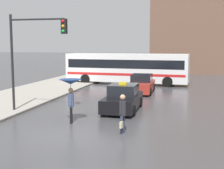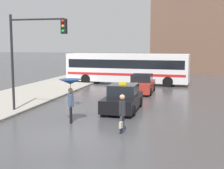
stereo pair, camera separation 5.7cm
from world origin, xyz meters
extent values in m
plane|color=#424244|center=(0.00, 0.00, 0.00)|extent=(300.00, 300.00, 0.00)
cube|color=black|center=(1.27, 5.82, 0.53)|extent=(1.80, 4.36, 0.73)
cube|color=black|center=(1.27, 6.04, 1.21)|extent=(1.58, 1.96, 0.64)
cylinder|color=black|center=(2.12, 4.47, 0.30)|extent=(0.20, 0.60, 0.60)
cylinder|color=black|center=(0.41, 4.47, 0.30)|extent=(0.20, 0.60, 0.60)
cylinder|color=black|center=(2.12, 7.17, 0.30)|extent=(0.20, 0.60, 0.60)
cylinder|color=black|center=(0.41, 7.17, 0.30)|extent=(0.20, 0.60, 0.60)
cube|color=yellow|center=(1.27, 5.82, 1.61)|extent=(0.44, 0.16, 0.16)
cube|color=#A52D23|center=(1.38, 13.03, 0.53)|extent=(1.80, 4.44, 0.73)
cube|color=black|center=(1.38, 13.25, 1.19)|extent=(1.58, 2.00, 0.59)
cylinder|color=black|center=(2.24, 11.65, 0.30)|extent=(0.20, 0.60, 0.60)
cylinder|color=black|center=(0.53, 11.65, 0.30)|extent=(0.20, 0.60, 0.60)
cylinder|color=black|center=(2.24, 14.41, 0.30)|extent=(0.20, 0.60, 0.60)
cylinder|color=black|center=(0.53, 14.41, 0.30)|extent=(0.20, 0.60, 0.60)
cube|color=silver|center=(-0.89, 18.56, 1.64)|extent=(12.26, 3.33, 2.75)
cube|color=black|center=(-0.89, 18.56, 2.05)|extent=(11.66, 3.31, 0.84)
cube|color=red|center=(-0.89, 18.56, 1.05)|extent=(11.90, 3.33, 0.24)
cylinder|color=black|center=(3.42, 19.47, 0.48)|extent=(0.98, 0.35, 0.96)
cylinder|color=black|center=(3.26, 17.07, 0.48)|extent=(0.98, 0.35, 0.96)
cylinder|color=black|center=(-4.74, 20.03, 0.48)|extent=(0.98, 0.35, 0.96)
cylinder|color=black|center=(-4.90, 17.63, 0.48)|extent=(0.98, 0.35, 0.96)
cylinder|color=black|center=(-0.60, 2.13, 0.41)|extent=(0.15, 0.15, 0.82)
cylinder|color=black|center=(-0.65, 2.34, 0.41)|extent=(0.15, 0.15, 0.82)
cylinder|color=#3D4C6B|center=(-0.63, 2.24, 1.15)|extent=(0.35, 0.35, 0.65)
sphere|color=#997051|center=(-0.63, 2.24, 1.64)|extent=(0.24, 0.24, 0.24)
cylinder|color=#3D4C6B|center=(-0.58, 2.06, 1.20)|extent=(0.09, 0.09, 0.55)
cylinder|color=#3D4C6B|center=(-0.67, 2.42, 1.20)|extent=(0.09, 0.09, 0.55)
cone|color=navy|center=(-0.63, 2.24, 2.06)|extent=(1.09, 1.09, 0.25)
cylinder|color=black|center=(-0.63, 2.24, 1.72)|extent=(0.02, 0.02, 0.69)
cube|color=#BFB28C|center=(-0.74, 2.48, 0.45)|extent=(0.14, 0.20, 0.28)
cylinder|color=#2D3347|center=(2.23, 1.14, 0.40)|extent=(0.14, 0.14, 0.80)
cylinder|color=#2D3347|center=(2.19, 0.93, 0.40)|extent=(0.14, 0.14, 0.80)
cylinder|color=#28282D|center=(2.21, 1.03, 1.12)|extent=(0.34, 0.34, 0.64)
sphere|color=tan|center=(2.21, 1.03, 1.61)|extent=(0.23, 0.23, 0.23)
cylinder|color=#28282D|center=(2.25, 1.22, 1.17)|extent=(0.08, 0.08, 0.54)
cylinder|color=#28282D|center=(2.18, 0.85, 1.17)|extent=(0.08, 0.08, 0.54)
cube|color=#BFB28C|center=(2.21, 0.76, 0.44)|extent=(0.13, 0.20, 0.28)
cylinder|color=black|center=(-4.76, 3.93, 2.77)|extent=(0.14, 0.14, 5.55)
cylinder|color=black|center=(-3.17, 3.93, 5.25)|extent=(3.18, 0.10, 0.10)
cube|color=black|center=(-1.58, 3.93, 4.85)|extent=(0.28, 0.28, 0.80)
sphere|color=red|center=(-1.58, 3.77, 5.11)|extent=(0.16, 0.16, 0.16)
sphere|color=orange|center=(-1.58, 3.77, 4.85)|extent=(0.16, 0.16, 0.16)
sphere|color=green|center=(-1.58, 3.77, 4.59)|extent=(0.16, 0.16, 0.16)
camera|label=1|loc=(4.80, -12.01, 3.83)|focal=50.00mm
camera|label=2|loc=(4.85, -11.99, 3.83)|focal=50.00mm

